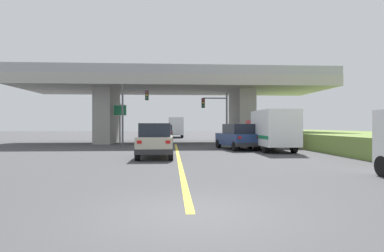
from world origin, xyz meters
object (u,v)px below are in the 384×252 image
Objects in this scene: suv_lead at (156,140)px; semi_truck_distant at (176,127)px; box_truck at (271,130)px; sedan_oncoming at (166,132)px; traffic_signal_nearside at (218,111)px; traffic_signal_farside at (131,106)px; highway_sign at (120,115)px; suv_crossing at (237,137)px.

semi_truck_distant is (1.62, 33.64, 0.65)m from suv_lead.
box_truck reaches higher than sedan_oncoming.
traffic_signal_nearside reaches higher than semi_truck_distant.
traffic_signal_farside is at bearing 147.94° from box_truck.
highway_sign is at bearing 106.46° from suv_lead.
traffic_signal_nearside is (-2.89, 7.90, 1.72)m from box_truck.
box_truck is at bearing -32.06° from traffic_signal_farside.
traffic_signal_farside reaches higher than suv_crossing.
traffic_signal_nearside is at bearing 5.51° from traffic_signal_farside.
suv_lead is 22.96m from sedan_oncoming.
traffic_signal_nearside is 0.84× the size of traffic_signal_farside.
traffic_signal_farside reaches higher than suv_lead.
semi_truck_distant reaches higher than box_truck.
semi_truck_distant is (4.54, 21.88, -2.11)m from traffic_signal_farside.
sedan_oncoming is (-5.95, 16.71, -0.00)m from suv_crossing.
traffic_signal_nearside is 21.49m from semi_truck_distant.
traffic_signal_farside is at bearing -65.15° from highway_sign.
semi_truck_distant is at bearing 71.92° from highway_sign.
traffic_signal_nearside is 10.26m from highway_sign.
box_truck is (2.26, -1.58, 0.57)m from suv_crossing.
suv_lead and suv_crossing have the same top height.
box_truck is (8.39, 4.67, 0.57)m from suv_lead.
suv_lead is 0.91× the size of suv_crossing.
semi_truck_distant is (-4.51, 27.39, 0.65)m from suv_crossing.
sedan_oncoming is at bearing 117.10° from traffic_signal_nearside.
traffic_signal_farside reaches higher than traffic_signal_nearside.
suv_lead is 0.99× the size of sedan_oncoming.
semi_truck_distant is at bearing 87.24° from suv_lead.
box_truck is 1.30× the size of traffic_signal_nearside.
traffic_signal_farside is 22.45m from semi_truck_distant.
suv_crossing is at bearing 145.05° from box_truck.
box_truck reaches higher than suv_crossing.
box_truck is 16.57m from highway_sign.
sedan_oncoming is 11.95m from traffic_signal_farside.
highway_sign is (-4.45, 15.05, 2.01)m from suv_lead.
box_truck is 8.58m from traffic_signal_nearside.
box_truck is at bearing -45.69° from suv_crossing.
traffic_signal_nearside is at bearing -62.90° from sedan_oncoming.
suv_lead is at bearing -113.65° from traffic_signal_nearside.
traffic_signal_farside is at bearing -101.73° from semi_truck_distant.
sedan_oncoming is 11.90m from traffic_signal_nearside.
sedan_oncoming is at bearing 98.85° from suv_crossing.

